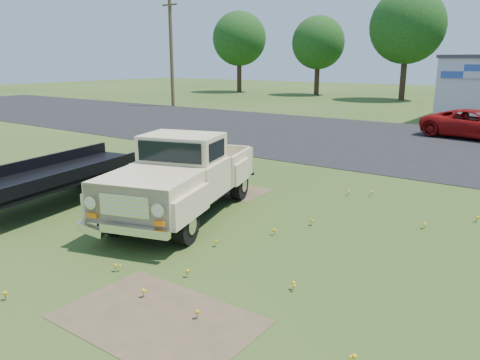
# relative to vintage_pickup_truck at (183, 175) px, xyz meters

# --- Properties ---
(ground) EXTENTS (140.00, 140.00, 0.00)m
(ground) POSITION_rel_vintage_pickup_truck_xyz_m (1.55, -0.95, -1.04)
(ground) COLOR #304C18
(ground) RESTS_ON ground
(asphalt_lot) EXTENTS (90.00, 14.00, 0.02)m
(asphalt_lot) POSITION_rel_vintage_pickup_truck_xyz_m (1.55, 14.05, -1.04)
(asphalt_lot) COLOR black
(asphalt_lot) RESTS_ON ground
(dirt_patch_a) EXTENTS (3.00, 2.00, 0.01)m
(dirt_patch_a) POSITION_rel_vintage_pickup_truck_xyz_m (3.05, -3.95, -1.04)
(dirt_patch_a) COLOR brown
(dirt_patch_a) RESTS_ON ground
(dirt_patch_b) EXTENTS (2.20, 1.60, 0.01)m
(dirt_patch_b) POSITION_rel_vintage_pickup_truck_xyz_m (-0.45, 2.55, -1.04)
(dirt_patch_b) COLOR brown
(dirt_patch_b) RESTS_ON ground
(utility_pole_west) EXTENTS (1.60, 0.30, 9.00)m
(utility_pole_west) POSITION_rel_vintage_pickup_truck_xyz_m (-20.45, 21.05, 3.56)
(utility_pole_west) COLOR #4D3C24
(utility_pole_west) RESTS_ON ground
(treeline_a) EXTENTS (6.40, 6.40, 9.52)m
(treeline_a) POSITION_rel_vintage_pickup_truck_xyz_m (-26.45, 39.05, 5.26)
(treeline_a) COLOR #382619
(treeline_a) RESTS_ON ground
(treeline_b) EXTENTS (5.76, 5.76, 8.57)m
(treeline_b) POSITION_rel_vintage_pickup_truck_xyz_m (-16.45, 40.05, 4.62)
(treeline_b) COLOR #382619
(treeline_b) RESTS_ON ground
(treeline_c) EXTENTS (7.04, 7.04, 10.47)m
(treeline_c) POSITION_rel_vintage_pickup_truck_xyz_m (-6.45, 38.55, 5.89)
(treeline_c) COLOR #382619
(treeline_c) RESTS_ON ground
(vintage_pickup_truck) EXTENTS (3.81, 6.15, 2.09)m
(vintage_pickup_truck) POSITION_rel_vintage_pickup_truck_xyz_m (0.00, 0.00, 0.00)
(vintage_pickup_truck) COLOR beige
(vintage_pickup_truck) RESTS_ON ground
(flatbed_trailer) EXTENTS (3.19, 6.66, 1.74)m
(flatbed_trailer) POSITION_rel_vintage_pickup_truck_xyz_m (-3.68, -1.02, -0.17)
(flatbed_trailer) COLOR black
(flatbed_trailer) RESTS_ON ground
(red_pickup) EXTENTS (5.44, 3.20, 1.42)m
(red_pickup) POSITION_rel_vintage_pickup_truck_xyz_m (3.76, 17.38, -0.33)
(red_pickup) COLOR #9A0F0E
(red_pickup) RESTS_ON ground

